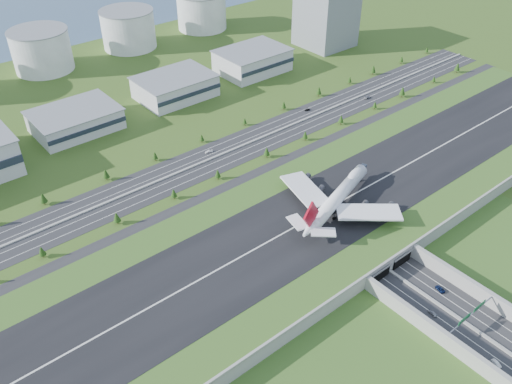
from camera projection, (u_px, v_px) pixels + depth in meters
ground at (320, 224)px, 307.25m from camera, size 1200.00×1200.00×0.00m
airfield_deck at (321, 218)px, 304.77m from camera, size 520.00×100.00×9.20m
underpass_road at (478, 326)px, 243.14m from camera, size 38.80×120.40×8.00m
sign_gantry_near at (471, 315)px, 243.81m from camera, size 38.70×0.70×9.80m
north_expressway at (221, 155)px, 366.55m from camera, size 560.00×36.00×0.12m
tree_row at (236, 144)px, 369.56m from camera, size 499.90×48.62×8.40m
hangar_mid_a at (75, 120)px, 390.64m from camera, size 58.00×42.00×15.00m
hangar_mid_b at (175, 87)px, 433.79m from camera, size 58.00×42.00×17.00m
hangar_mid_c at (252, 61)px, 474.36m from camera, size 58.00×42.00×19.00m
office_tower at (326, 17)px, 515.80m from camera, size 46.00×46.00×55.00m
fuel_tank_b at (42, 51)px, 472.57m from camera, size 50.00×50.00×35.00m
fuel_tank_c at (128, 29)px, 516.31m from camera, size 50.00×50.00×35.00m
fuel_tank_d at (202, 11)px, 560.05m from camera, size 50.00×50.00×35.00m
bay_water at (17, 14)px, 607.02m from camera, size 1200.00×260.00×0.06m
boeing_747 at (338, 197)px, 302.37m from camera, size 78.00×72.57×24.95m
car_0 at (433, 313)px, 252.58m from camera, size 2.57×4.87×1.58m
car_1 at (496, 363)px, 230.07m from camera, size 2.70×4.94×1.55m
car_2 at (440, 289)px, 265.04m from camera, size 3.82×5.99×1.54m
car_5 at (307, 110)px, 418.36m from camera, size 4.43×2.04×1.41m
car_6 at (367, 97)px, 435.57m from camera, size 6.20×2.93×1.71m
car_7 at (209, 151)px, 368.71m from camera, size 5.69×3.49×1.54m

